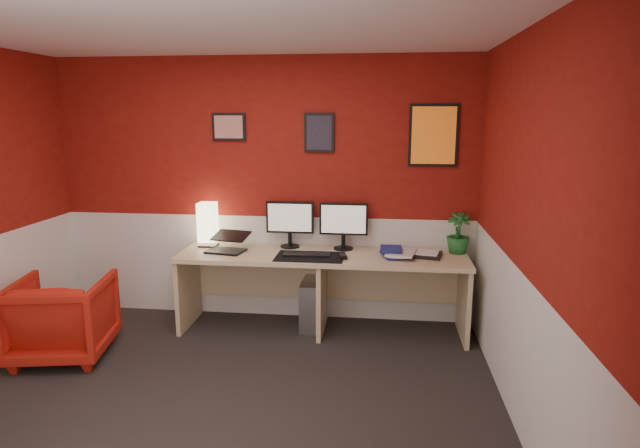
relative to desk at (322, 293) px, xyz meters
The scene contains 25 objects.
ground 1.57m from the desk, 112.97° to the right, with size 4.00×3.50×0.01m, color black.
ceiling 2.62m from the desk, 112.97° to the right, with size 4.00×3.50×0.01m, color white.
wall_back 1.12m from the desk, 149.92° to the left, with size 4.00×0.01×2.50m, color maroon.
wall_front 3.33m from the desk, 100.69° to the right, with size 4.00×0.01×2.50m, color maroon.
wall_right 2.17m from the desk, 45.01° to the right, with size 0.01×3.50×2.50m, color maroon.
wainscot_back 0.70m from the desk, 150.28° to the left, with size 4.00×0.01×1.00m, color silver.
wainscot_right 1.99m from the desk, 45.11° to the right, with size 0.01×3.50×1.00m, color silver.
desk is the anchor object (origin of this frame).
shoji_lamp 1.26m from the desk, behind, with size 0.16×0.16×0.40m, color #FFE5B2.
laptop 1.01m from the desk, behind, with size 0.33×0.23×0.22m, color black.
monitor_left 0.77m from the desk, 145.84° to the left, with size 0.45×0.06×0.58m, color black.
monitor_right 0.71m from the desk, 49.40° to the left, with size 0.45×0.06×0.58m, color black.
desk_mat 0.39m from the desk, 133.00° to the right, with size 0.60×0.38×0.01m, color black.
keyboard 0.41m from the desk, 149.91° to the right, with size 0.42×0.14×0.02m, color black.
mouse 0.45m from the desk, 32.94° to the right, with size 0.06×0.10×0.03m, color black.
book_bottom 0.66m from the desk, ahead, with size 0.20×0.27×0.03m, color navy.
book_middle 0.71m from the desk, ahead, with size 0.24×0.33×0.02m, color silver.
book_top 0.67m from the desk, ahead, with size 0.19×0.26×0.02m, color navy.
zen_tray 0.96m from the desk, ahead, with size 0.35×0.25×0.03m, color black.
potted_plant 1.35m from the desk, ahead, with size 0.21×0.21×0.37m, color #19591E.
pc_tower 0.19m from the desk, 135.15° to the left, with size 0.20×0.45×0.45m, color #99999E.
armchair 2.19m from the desk, 159.40° to the right, with size 0.72×0.74×0.67m, color red.
art_left 1.78m from the desk, 160.25° to the left, with size 0.32×0.02×0.26m, color red.
art_center 1.47m from the desk, 100.92° to the left, with size 0.28×0.02×0.36m, color black.
art_right 1.75m from the desk, 18.73° to the left, with size 0.44×0.02×0.56m, color orange.
Camera 1 is at (1.11, -3.18, 1.97)m, focal length 29.74 mm.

